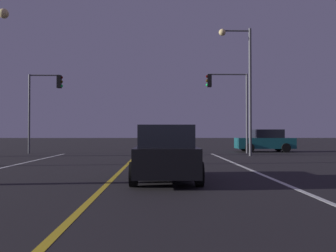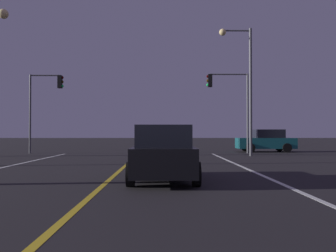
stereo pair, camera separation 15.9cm
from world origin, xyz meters
The scene contains 7 objects.
lane_edge_right centered at (5.09, 10.10, 0.00)m, with size 0.16×32.20×0.01m, color silver.
lane_center_divider centered at (0.00, 10.10, 0.00)m, with size 0.16×32.20×0.01m, color gold.
car_crossing_side centered at (9.53, 28.70, 0.82)m, with size 4.30×2.02×1.70m.
car_lead_same_lane centered at (1.69, 11.83, 0.82)m, with size 2.02×4.30×1.70m.
traffic_light_near_right centered at (6.29, 26.70, 4.17)m, with size 2.99×0.36×5.64m.
traffic_light_near_left centered at (-6.58, 26.70, 4.07)m, with size 2.41×0.36×5.54m.
street_lamp_right_far centered at (6.73, 23.75, 5.10)m, with size 2.07×0.44×8.05m.
Camera 1 is at (1.52, 0.27, 1.49)m, focal length 40.16 mm.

